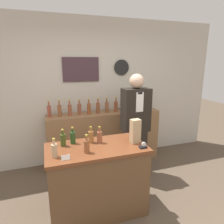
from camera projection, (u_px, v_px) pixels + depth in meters
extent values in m
cube|color=beige|center=(92.00, 92.00, 3.81)|extent=(5.20, 0.06, 2.70)
cube|color=#412C34|center=(81.00, 69.00, 3.60)|extent=(0.66, 0.02, 0.43)
cylinder|color=black|center=(122.00, 67.00, 3.84)|extent=(0.29, 0.03, 0.29)
cube|color=#8E6642|center=(105.00, 138.00, 3.84)|extent=(2.11, 0.40, 0.99)
cube|color=brown|center=(97.00, 181.00, 2.55)|extent=(1.18, 0.61, 0.87)
cube|color=brown|center=(96.00, 148.00, 2.44)|extent=(1.21, 0.64, 0.04)
cylinder|color=brown|center=(58.00, 214.00, 2.20)|extent=(0.07, 0.07, 0.26)
cylinder|color=#9E6B38|center=(88.00, 207.00, 2.31)|extent=(0.07, 0.07, 0.26)
cylinder|color=tan|center=(116.00, 201.00, 2.42)|extent=(0.07, 0.07, 0.26)
cylinder|color=tan|center=(141.00, 195.00, 2.52)|extent=(0.07, 0.07, 0.26)
cube|color=black|center=(134.00, 153.00, 3.42)|extent=(0.33, 0.26, 0.81)
cube|color=black|center=(136.00, 110.00, 3.23)|extent=(0.44, 0.26, 0.70)
cube|color=white|center=(140.00, 102.00, 3.07)|extent=(0.12, 0.01, 0.31)
cube|color=black|center=(140.00, 93.00, 3.03)|extent=(0.07, 0.01, 0.03)
sphere|color=#DBB293|center=(137.00, 81.00, 3.12)|extent=(0.23, 0.23, 0.23)
cylinder|color=#9E998E|center=(142.00, 107.00, 3.98)|extent=(0.18, 0.18, 0.09)
sphere|color=#2D6B2D|center=(142.00, 98.00, 3.94)|extent=(0.32, 0.32, 0.32)
cube|color=tan|center=(135.00, 131.00, 2.52)|extent=(0.13, 0.10, 0.31)
cube|color=black|center=(143.00, 147.00, 2.40)|extent=(0.09, 0.06, 0.02)
cylinder|color=silver|center=(144.00, 144.00, 2.39)|extent=(0.06, 0.02, 0.06)
cube|color=white|center=(66.00, 158.00, 2.10)|extent=(0.09, 0.02, 0.06)
cylinder|color=tan|center=(54.00, 151.00, 2.15)|extent=(0.07, 0.07, 0.15)
cylinder|color=tan|center=(54.00, 142.00, 2.13)|extent=(0.03, 0.03, 0.05)
cylinder|color=#B29933|center=(54.00, 139.00, 2.12)|extent=(0.03, 0.03, 0.02)
cylinder|color=#37481B|center=(63.00, 140.00, 2.44)|extent=(0.07, 0.07, 0.15)
cylinder|color=#37481B|center=(63.00, 133.00, 2.41)|extent=(0.03, 0.03, 0.05)
cylinder|color=#B29933|center=(62.00, 130.00, 2.40)|extent=(0.03, 0.03, 0.02)
cylinder|color=#24481F|center=(73.00, 138.00, 2.51)|extent=(0.07, 0.07, 0.15)
cylinder|color=#24481F|center=(72.00, 130.00, 2.49)|extent=(0.03, 0.03, 0.05)
cylinder|color=#B29933|center=(72.00, 128.00, 2.48)|extent=(0.03, 0.03, 0.02)
cylinder|color=brown|center=(87.00, 146.00, 2.26)|extent=(0.07, 0.07, 0.15)
cylinder|color=brown|center=(86.00, 138.00, 2.23)|extent=(0.03, 0.03, 0.05)
cylinder|color=#B29933|center=(86.00, 135.00, 2.23)|extent=(0.03, 0.03, 0.02)
cylinder|color=#966332|center=(91.00, 137.00, 2.54)|extent=(0.07, 0.07, 0.15)
cylinder|color=#966332|center=(91.00, 130.00, 2.51)|extent=(0.03, 0.03, 0.05)
cylinder|color=#B29933|center=(91.00, 127.00, 2.51)|extent=(0.03, 0.03, 0.02)
cylinder|color=brown|center=(100.00, 137.00, 2.53)|extent=(0.07, 0.07, 0.15)
cylinder|color=brown|center=(99.00, 130.00, 2.51)|extent=(0.03, 0.03, 0.05)
cylinder|color=#B29933|center=(99.00, 127.00, 2.50)|extent=(0.03, 0.03, 0.02)
cylinder|color=brown|center=(49.00, 112.00, 3.40)|extent=(0.07, 0.07, 0.19)
cylinder|color=brown|center=(49.00, 104.00, 3.37)|extent=(0.03, 0.03, 0.07)
cylinder|color=#B29933|center=(48.00, 101.00, 3.36)|extent=(0.03, 0.03, 0.02)
cylinder|color=brown|center=(60.00, 111.00, 3.46)|extent=(0.07, 0.07, 0.19)
cylinder|color=brown|center=(59.00, 103.00, 3.43)|extent=(0.03, 0.03, 0.07)
cylinder|color=#B29933|center=(59.00, 101.00, 3.42)|extent=(0.03, 0.03, 0.02)
cylinder|color=brown|center=(70.00, 110.00, 3.48)|extent=(0.07, 0.07, 0.19)
cylinder|color=brown|center=(69.00, 103.00, 3.45)|extent=(0.03, 0.03, 0.07)
cylinder|color=#B29933|center=(69.00, 100.00, 3.44)|extent=(0.03, 0.03, 0.02)
cylinder|color=brown|center=(79.00, 110.00, 3.54)|extent=(0.07, 0.07, 0.19)
cylinder|color=brown|center=(79.00, 102.00, 3.51)|extent=(0.03, 0.03, 0.07)
cylinder|color=#B29933|center=(79.00, 100.00, 3.50)|extent=(0.03, 0.03, 0.02)
cylinder|color=brown|center=(89.00, 109.00, 3.60)|extent=(0.07, 0.07, 0.19)
cylinder|color=brown|center=(89.00, 102.00, 3.57)|extent=(0.03, 0.03, 0.07)
cylinder|color=#B29933|center=(89.00, 99.00, 3.56)|extent=(0.03, 0.03, 0.02)
cylinder|color=brown|center=(98.00, 108.00, 3.66)|extent=(0.07, 0.07, 0.19)
cylinder|color=brown|center=(98.00, 101.00, 3.63)|extent=(0.03, 0.03, 0.07)
cylinder|color=#B29933|center=(98.00, 98.00, 3.62)|extent=(0.03, 0.03, 0.02)
cylinder|color=brown|center=(107.00, 107.00, 3.72)|extent=(0.07, 0.07, 0.19)
cylinder|color=brown|center=(107.00, 100.00, 3.69)|extent=(0.03, 0.03, 0.07)
cylinder|color=#B29933|center=(107.00, 98.00, 3.68)|extent=(0.03, 0.03, 0.02)
cylinder|color=brown|center=(116.00, 107.00, 3.76)|extent=(0.07, 0.07, 0.19)
cylinder|color=brown|center=(116.00, 100.00, 3.72)|extent=(0.03, 0.03, 0.07)
cylinder|color=#B29933|center=(116.00, 97.00, 3.71)|extent=(0.03, 0.03, 0.02)
cylinder|color=brown|center=(124.00, 106.00, 3.81)|extent=(0.07, 0.07, 0.19)
cylinder|color=brown|center=(124.00, 99.00, 3.78)|extent=(0.03, 0.03, 0.07)
cylinder|color=#B29933|center=(124.00, 97.00, 3.77)|extent=(0.03, 0.03, 0.02)
cylinder|color=brown|center=(132.00, 105.00, 3.87)|extent=(0.07, 0.07, 0.19)
cylinder|color=brown|center=(133.00, 99.00, 3.83)|extent=(0.03, 0.03, 0.07)
cylinder|color=#B29933|center=(133.00, 96.00, 3.82)|extent=(0.03, 0.03, 0.02)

